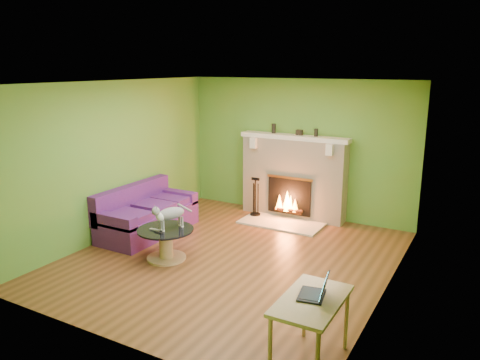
% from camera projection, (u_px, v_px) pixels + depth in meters
% --- Properties ---
extents(floor, '(5.00, 5.00, 0.00)m').
position_uv_depth(floor, '(232.00, 258.00, 7.07)').
color(floor, '#583219').
rests_on(floor, ground).
extents(ceiling, '(5.00, 5.00, 0.00)m').
position_uv_depth(ceiling, '(231.00, 83.00, 6.44)').
color(ceiling, white).
rests_on(ceiling, wall_back).
extents(wall_back, '(5.00, 0.00, 5.00)m').
position_uv_depth(wall_back, '(298.00, 148.00, 8.87)').
color(wall_back, '#5B8A2D').
rests_on(wall_back, floor).
extents(wall_front, '(5.00, 0.00, 5.00)m').
position_uv_depth(wall_front, '(105.00, 224.00, 4.64)').
color(wall_front, '#5B8A2D').
rests_on(wall_front, floor).
extents(wall_left, '(0.00, 5.00, 5.00)m').
position_uv_depth(wall_left, '(116.00, 159.00, 7.82)').
color(wall_left, '#5B8A2D').
rests_on(wall_left, floor).
extents(wall_right, '(0.00, 5.00, 5.00)m').
position_uv_depth(wall_right, '(391.00, 195.00, 5.69)').
color(wall_right, '#5B8A2D').
rests_on(wall_right, floor).
extents(window_frame, '(0.00, 1.20, 1.20)m').
position_uv_depth(window_frame, '(374.00, 192.00, 4.87)').
color(window_frame, silver).
rests_on(window_frame, wall_right).
extents(window_pane, '(0.00, 1.06, 1.06)m').
position_uv_depth(window_pane, '(373.00, 192.00, 4.87)').
color(window_pane, white).
rests_on(window_pane, wall_right).
extents(fireplace, '(2.10, 0.46, 1.58)m').
position_uv_depth(fireplace, '(293.00, 177.00, 8.84)').
color(fireplace, beige).
rests_on(fireplace, floor).
extents(hearth, '(1.50, 0.75, 0.03)m').
position_uv_depth(hearth, '(281.00, 223.00, 8.59)').
color(hearth, beige).
rests_on(hearth, floor).
extents(mantel, '(2.10, 0.28, 0.08)m').
position_uv_depth(mantel, '(294.00, 137.00, 8.64)').
color(mantel, beige).
rests_on(mantel, fireplace).
extents(sofa, '(0.86, 1.83, 0.82)m').
position_uv_depth(sofa, '(146.00, 215.00, 8.07)').
color(sofa, '#491A65').
rests_on(sofa, floor).
extents(coffee_table, '(0.84, 0.84, 0.47)m').
position_uv_depth(coffee_table, '(166.00, 242.00, 6.98)').
color(coffee_table, tan).
rests_on(coffee_table, floor).
extents(desk, '(0.55, 0.94, 0.70)m').
position_uv_depth(desk, '(311.00, 307.00, 4.43)').
color(desk, tan).
rests_on(desk, floor).
extents(cat, '(0.47, 0.67, 0.39)m').
position_uv_depth(cat, '(171.00, 216.00, 6.89)').
color(cat, slate).
rests_on(cat, coffee_table).
extents(remote_silver, '(0.17, 0.06, 0.02)m').
position_uv_depth(remote_silver, '(155.00, 230.00, 6.87)').
color(remote_silver, gray).
rests_on(remote_silver, coffee_table).
extents(remote_black, '(0.16, 0.07, 0.02)m').
position_uv_depth(remote_black, '(159.00, 232.00, 6.77)').
color(remote_black, black).
rests_on(remote_black, coffee_table).
extents(laptop, '(0.33, 0.36, 0.24)m').
position_uv_depth(laptop, '(312.00, 285.00, 4.43)').
color(laptop, black).
rests_on(laptop, desk).
extents(fire_tools, '(0.20, 0.20, 0.74)m').
position_uv_depth(fire_tools, '(255.00, 196.00, 8.92)').
color(fire_tools, black).
rests_on(fire_tools, hearth).
extents(mantel_vase_left, '(0.08, 0.08, 0.18)m').
position_uv_depth(mantel_vase_left, '(274.00, 128.00, 8.84)').
color(mantel_vase_left, black).
rests_on(mantel_vase_left, mantel).
extents(mantel_vase_right, '(0.07, 0.07, 0.14)m').
position_uv_depth(mantel_vase_right, '(316.00, 133.00, 8.45)').
color(mantel_vase_right, black).
rests_on(mantel_vase_right, mantel).
extents(mantel_box, '(0.12, 0.08, 0.10)m').
position_uv_depth(mantel_box, '(299.00, 132.00, 8.60)').
color(mantel_box, black).
rests_on(mantel_box, mantel).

